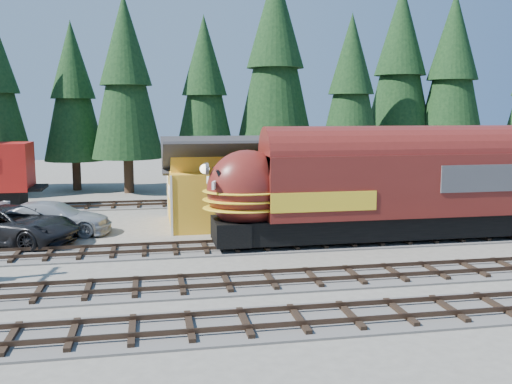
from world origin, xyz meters
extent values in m
plane|color=#6B665B|center=(0.00, 0.00, 0.00)|extent=(120.00, 120.00, 0.00)
cube|color=#4C4947|center=(10.00, 4.00, 0.04)|extent=(68.00, 3.20, 0.08)
cube|color=#38281E|center=(10.00, 3.28, 0.25)|extent=(68.00, 0.08, 0.16)
cube|color=#38281E|center=(10.00, 4.72, 0.25)|extent=(68.00, 0.08, 0.16)
cube|color=#4C4947|center=(-10.00, 18.00, 0.04)|extent=(32.00, 3.20, 0.08)
cube|color=#38281E|center=(-10.00, 17.28, 0.25)|extent=(32.00, 0.08, 0.16)
cube|color=#38281E|center=(-10.00, 18.72, 0.25)|extent=(32.00, 0.08, 0.16)
cube|color=gold|center=(0.00, 10.50, 1.70)|extent=(12.00, 6.00, 3.40)
cube|color=yellow|center=(0.00, 10.50, 4.12)|extent=(11.88, 3.30, 1.44)
cube|color=white|center=(-6.04, 9.50, 2.20)|extent=(0.06, 2.40, 0.60)
cone|color=black|center=(-13.46, 27.67, 8.60)|extent=(5.24, 5.24, 11.95)
cone|color=black|center=(-8.90, 25.16, 9.73)|extent=(5.94, 5.94, 13.53)
cone|color=black|center=(-2.29, 26.20, 8.92)|extent=(5.44, 5.44, 12.39)
cone|color=black|center=(4.00, 26.20, 11.52)|extent=(7.03, 7.03, 16.00)
cone|color=black|center=(10.29, 24.02, 9.03)|extent=(5.51, 5.51, 12.54)
cone|color=black|center=(16.55, 27.88, 11.07)|extent=(6.76, 6.76, 15.39)
cone|color=black|center=(20.83, 25.81, 10.55)|extent=(6.44, 6.44, 14.66)
cube|color=black|center=(4.65, 4.00, 0.92)|extent=(15.32, 2.74, 1.18)
cube|color=maroon|center=(5.51, 4.00, 3.13)|extent=(13.98, 3.23, 3.23)
ellipsoid|color=maroon|center=(-2.34, 4.00, 3.02)|extent=(4.09, 3.16, 3.98)
cube|color=#38383A|center=(9.49, 4.00, 3.50)|extent=(4.30, 3.29, 1.40)
sphere|color=white|center=(-4.47, 4.00, 4.09)|extent=(0.47, 0.47, 0.47)
imported|color=black|center=(-14.32, 7.16, 0.99)|extent=(7.88, 6.07, 1.99)
imported|color=#B0B4B8|center=(-12.54, 9.11, 0.93)|extent=(6.70, 3.49, 1.86)
camera|label=1|loc=(-7.11, -23.99, 6.98)|focal=40.00mm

